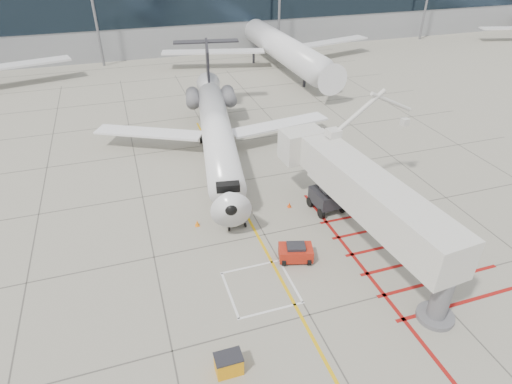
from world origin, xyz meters
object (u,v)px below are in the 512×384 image
object	(u,v)px
jet_bridge	(377,209)
pushback_tug	(296,252)
regional_jet	(218,126)
spill_bin	(229,364)

from	to	relation	value
jet_bridge	pushback_tug	xyz separation A→B (m)	(-5.17, 0.94, -3.03)
pushback_tug	regional_jet	bearing A→B (deg)	112.43
regional_jet	jet_bridge	world-z (taller)	regional_jet
pushback_tug	jet_bridge	bearing A→B (deg)	5.78
jet_bridge	spill_bin	world-z (taller)	jet_bridge
regional_jet	spill_bin	bearing A→B (deg)	-93.38
regional_jet	pushback_tug	bearing A→B (deg)	-74.17
regional_jet	jet_bridge	xyz separation A→B (m)	(6.77, -15.46, -0.39)
jet_bridge	spill_bin	xyz separation A→B (m)	(-11.68, -5.93, -3.10)
regional_jet	jet_bridge	bearing A→B (deg)	-56.82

